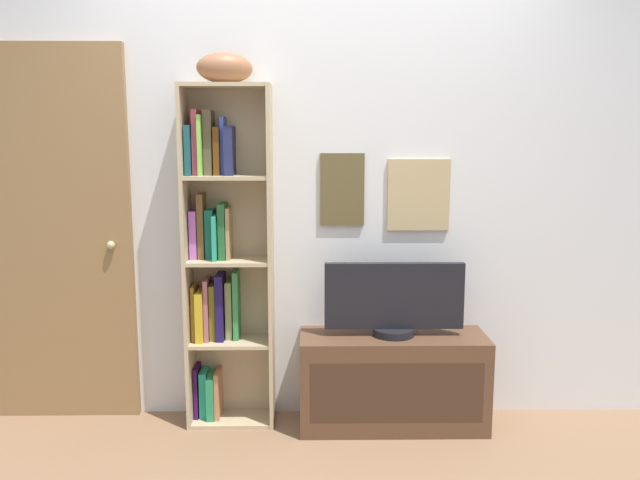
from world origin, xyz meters
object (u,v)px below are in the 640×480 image
object	(u,v)px
tv_stand	(393,380)
door	(53,237)
television	(394,300)
bookshelf	(221,258)
football	(225,68)

from	to	relation	value
tv_stand	door	distance (m)	2.00
television	door	world-z (taller)	door
bookshelf	door	world-z (taller)	door
television	football	bearing A→B (deg)	175.91
tv_stand	door	size ratio (longest dim) A/B	0.49
door	bookshelf	bearing A→B (deg)	-4.08
football	door	bearing A→B (deg)	174.37
bookshelf	television	distance (m)	0.95
television	door	distance (m)	1.88
football	bookshelf	bearing A→B (deg)	147.52
football	tv_stand	world-z (taller)	football
television	door	size ratio (longest dim) A/B	0.36
bookshelf	football	bearing A→B (deg)	-32.48
football	door	world-z (taller)	door
football	tv_stand	bearing A→B (deg)	-4.16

